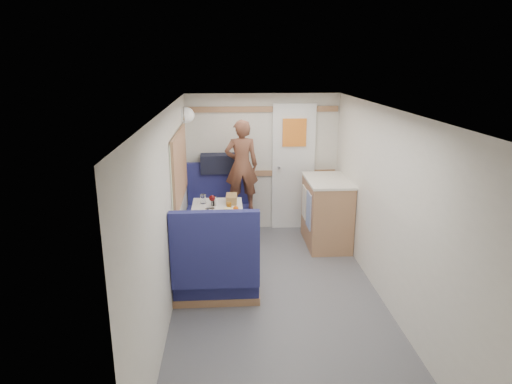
{
  "coord_description": "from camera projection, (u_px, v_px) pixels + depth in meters",
  "views": [
    {
      "loc": [
        -0.51,
        -4.25,
        2.45
      ],
      "look_at": [
        -0.18,
        0.9,
        0.95
      ],
      "focal_mm": 32.0,
      "sensor_mm": 36.0,
      "label": 1
    }
  ],
  "objects": [
    {
      "name": "floor",
      "position": [
        279.0,
        302.0,
        4.79
      ],
      "size": [
        4.5,
        4.5,
        0.0
      ],
      "primitive_type": "plane",
      "color": "#515156",
      "rests_on": "ground"
    },
    {
      "name": "wall_left",
      "position": [
        168.0,
        215.0,
        4.44
      ],
      "size": [
        0.02,
        4.5,
        2.0
      ],
      "primitive_type": "cube",
      "color": "silver",
      "rests_on": "floor"
    },
    {
      "name": "pepper_grinder",
      "position": [
        213.0,
        202.0,
        5.61
      ],
      "size": [
        0.04,
        0.04,
        0.1
      ],
      "primitive_type": "cylinder",
      "color": "black",
      "rests_on": "dinette_table"
    },
    {
      "name": "rear_door",
      "position": [
        293.0,
        165.0,
        6.67
      ],
      "size": [
        0.62,
        0.12,
        1.86
      ],
      "color": "white",
      "rests_on": "wall_back"
    },
    {
      "name": "oak_trim_low",
      "position": [
        263.0,
        173.0,
        6.69
      ],
      "size": [
        2.15,
        0.02,
        0.08
      ],
      "primitive_type": "cube",
      "color": "#9C6946",
      "rests_on": "wall_back"
    },
    {
      "name": "ledge",
      "position": [
        218.0,
        174.0,
        6.53
      ],
      "size": [
        0.9,
        0.14,
        0.04
      ],
      "primitive_type": "cube",
      "color": "#9C6946",
      "rests_on": "bench_far"
    },
    {
      "name": "side_window",
      "position": [
        179.0,
        166.0,
        5.33
      ],
      "size": [
        0.04,
        1.3,
        0.72
      ],
      "primitive_type": "cube",
      "color": "#9BA78E",
      "rests_on": "wall_left"
    },
    {
      "name": "dinette_table",
      "position": [
        217.0,
        221.0,
        5.55
      ],
      "size": [
        0.62,
        0.92,
        0.72
      ],
      "color": "white",
      "rests_on": "floor"
    },
    {
      "name": "bench_near",
      "position": [
        216.0,
        272.0,
        4.79
      ],
      "size": [
        0.9,
        0.59,
        1.05
      ],
      "color": "#17174A",
      "rests_on": "floor"
    },
    {
      "name": "tumbler_right",
      "position": [
        213.0,
        201.0,
        5.63
      ],
      "size": [
        0.07,
        0.07,
        0.11
      ],
      "primitive_type": "cylinder",
      "color": "silver",
      "rests_on": "dinette_table"
    },
    {
      "name": "person",
      "position": [
        242.0,
        165.0,
        6.18
      ],
      "size": [
        0.47,
        0.33,
        1.25
      ],
      "primitive_type": "imported",
      "rotation": [
        0.0,
        0.0,
        3.21
      ],
      "color": "brown",
      "rests_on": "bench_far"
    },
    {
      "name": "tumbler_left",
      "position": [
        208.0,
        213.0,
        5.17
      ],
      "size": [
        0.07,
        0.07,
        0.11
      ],
      "primitive_type": "cylinder",
      "color": "white",
      "rests_on": "dinette_table"
    },
    {
      "name": "orange_fruit",
      "position": [
        236.0,
        209.0,
        5.35
      ],
      "size": [
        0.07,
        0.07,
        0.07
      ],
      "primitive_type": "sphere",
      "color": "orange",
      "rests_on": "tray"
    },
    {
      "name": "oak_trim_high",
      "position": [
        263.0,
        109.0,
        6.43
      ],
      "size": [
        2.15,
        0.02,
        0.08
      ],
      "primitive_type": "cube",
      "color": "#9C6946",
      "rests_on": "wall_back"
    },
    {
      "name": "wine_glass",
      "position": [
        212.0,
        199.0,
        5.48
      ],
      "size": [
        0.08,
        0.08,
        0.17
      ],
      "color": "white",
      "rests_on": "dinette_table"
    },
    {
      "name": "tray",
      "position": [
        222.0,
        217.0,
        5.19
      ],
      "size": [
        0.29,
        0.36,
        0.02
      ],
      "primitive_type": "cube",
      "rotation": [
        0.0,
        0.0,
        0.1
      ],
      "color": "white",
      "rests_on": "dinette_table"
    },
    {
      "name": "wall_right",
      "position": [
        389.0,
        210.0,
        4.58
      ],
      "size": [
        0.02,
        4.5,
        2.0
      ],
      "primitive_type": "cube",
      "color": "silver",
      "rests_on": "floor"
    },
    {
      "name": "galley_counter",
      "position": [
        326.0,
        212.0,
        6.19
      ],
      "size": [
        0.57,
        0.92,
        0.92
      ],
      "color": "#9C6946",
      "rests_on": "floor"
    },
    {
      "name": "wall_back",
      "position": [
        263.0,
        163.0,
        6.66
      ],
      "size": [
        2.2,
        0.02,
        2.0
      ],
      "primitive_type": "cube",
      "color": "silver",
      "rests_on": "floor"
    },
    {
      "name": "cheese_block",
      "position": [
        229.0,
        210.0,
        5.35
      ],
      "size": [
        0.13,
        0.1,
        0.04
      ],
      "primitive_type": "cube",
      "rotation": [
        0.0,
        0.0,
        -0.39
      ],
      "color": "#DFCD81",
      "rests_on": "tray"
    },
    {
      "name": "bench_far",
      "position": [
        219.0,
        218.0,
        6.45
      ],
      "size": [
        0.9,
        0.59,
        1.05
      ],
      "color": "#17174A",
      "rests_on": "floor"
    },
    {
      "name": "salt_grinder",
      "position": [
        216.0,
        203.0,
        5.59
      ],
      "size": [
        0.04,
        0.04,
        0.09
      ],
      "primitive_type": "cylinder",
      "color": "white",
      "rests_on": "dinette_table"
    },
    {
      "name": "tumbler_mid",
      "position": [
        203.0,
        199.0,
        5.69
      ],
      "size": [
        0.07,
        0.07,
        0.12
      ],
      "primitive_type": "cylinder",
      "color": "silver",
      "rests_on": "dinette_table"
    },
    {
      "name": "duffel_bag",
      "position": [
        220.0,
        163.0,
        6.49
      ],
      "size": [
        0.56,
        0.28,
        0.26
      ],
      "primitive_type": "cube",
      "rotation": [
        0.0,
        0.0,
        0.03
      ],
      "color": "black",
      "rests_on": "ledge"
    },
    {
      "name": "dome_light",
      "position": [
        187.0,
        115.0,
        6.01
      ],
      "size": [
        0.2,
        0.2,
        0.2
      ],
      "primitive_type": "sphere",
      "color": "white",
      "rests_on": "wall_left"
    },
    {
      "name": "beer_glass",
      "position": [
        229.0,
        206.0,
        5.44
      ],
      "size": [
        0.06,
        0.06,
        0.09
      ],
      "primitive_type": "cylinder",
      "color": "#8C5514",
      "rests_on": "dinette_table"
    },
    {
      "name": "ceiling",
      "position": [
        282.0,
        110.0,
        4.23
      ],
      "size": [
        4.5,
        4.5,
        0.0
      ],
      "primitive_type": "plane",
      "rotation": [
        3.14,
        0.0,
        0.0
      ],
      "color": "silver",
      "rests_on": "wall_back"
    },
    {
      "name": "bread_loaf",
      "position": [
        232.0,
        199.0,
        5.72
      ],
      "size": [
        0.14,
        0.25,
        0.1
      ],
      "primitive_type": "cube",
      "rotation": [
        0.0,
        0.0,
        -0.04
      ],
      "color": "brown",
      "rests_on": "dinette_table"
    }
  ]
}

